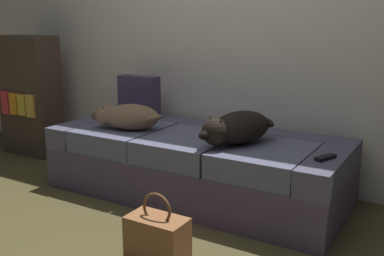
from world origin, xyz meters
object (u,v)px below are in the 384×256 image
(dog_dark, at_px, (236,128))
(handbag, at_px, (157,238))
(dog_tan, at_px, (127,117))
(bookshelf, at_px, (31,96))
(tv_remote, at_px, (325,158))
(couch, at_px, (196,164))
(throw_pillow, at_px, (139,97))

(dog_dark, xyz_separation_m, handbag, (-0.07, -0.80, -0.44))
(dog_tan, distance_m, bookshelf, 1.40)
(dog_tan, height_order, dog_dark, dog_dark)
(tv_remote, bearing_deg, handbag, -108.31)
(dog_dark, height_order, bookshelf, bookshelf)
(couch, xyz_separation_m, tv_remote, (0.95, -0.14, 0.24))
(couch, distance_m, throw_pillow, 0.81)
(tv_remote, distance_m, throw_pillow, 1.67)
(dog_tan, relative_size, throw_pillow, 1.57)
(bookshelf, bearing_deg, dog_tan, -11.84)
(handbag, bearing_deg, dog_tan, 136.41)
(handbag, bearing_deg, tv_remote, 49.14)
(throw_pillow, height_order, bookshelf, bookshelf)
(couch, height_order, handbag, couch)
(dog_dark, relative_size, tv_remote, 3.98)
(dog_dark, bearing_deg, couch, 164.04)
(dog_dark, height_order, throw_pillow, throw_pillow)
(dog_dark, xyz_separation_m, bookshelf, (-2.23, 0.24, -0.02))
(tv_remote, distance_m, bookshelf, 2.83)
(throw_pillow, relative_size, bookshelf, 0.31)
(dog_tan, xyz_separation_m, bookshelf, (-1.37, 0.29, -0.00))
(handbag, distance_m, bookshelf, 2.43)
(couch, distance_m, dog_dark, 0.51)
(couch, height_order, dog_tan, dog_tan)
(dog_tan, bearing_deg, throw_pillow, 114.93)
(throw_pillow, bearing_deg, couch, -19.03)
(handbag, xyz_separation_m, bookshelf, (-2.16, 1.04, 0.42))
(handbag, bearing_deg, throw_pillow, 130.43)
(dog_dark, xyz_separation_m, throw_pillow, (-1.04, 0.34, 0.06))
(handbag, height_order, bookshelf, bookshelf)
(tv_remote, xyz_separation_m, handbag, (-0.66, -0.76, -0.34))
(dog_tan, xyz_separation_m, throw_pillow, (-0.18, 0.38, 0.07))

